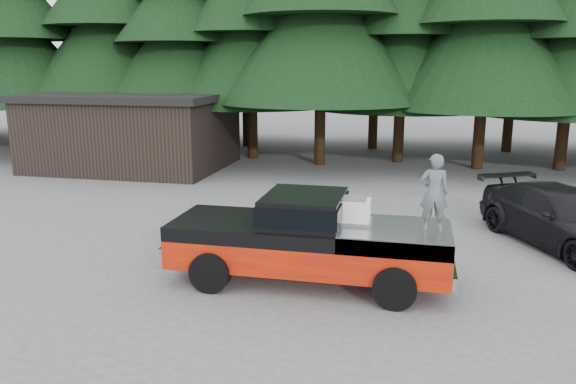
% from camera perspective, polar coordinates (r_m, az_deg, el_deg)
% --- Properties ---
extents(ground, '(120.00, 120.00, 0.00)m').
position_cam_1_polar(ground, '(12.17, -3.72, -9.15)').
color(ground, '#4E4E50').
rests_on(ground, ground).
extents(pickup_truck, '(6.00, 2.04, 1.33)m').
position_cam_1_polar(pickup_truck, '(11.98, 2.10, -6.10)').
color(pickup_truck, red).
rests_on(pickup_truck, ground).
extents(truck_cab, '(1.66, 1.90, 0.59)m').
position_cam_1_polar(truck_cab, '(11.72, 1.66, -1.63)').
color(truck_cab, black).
rests_on(truck_cab, pickup_truck).
extents(air_compressor, '(0.71, 0.59, 0.48)m').
position_cam_1_polar(air_compressor, '(11.71, 6.63, -2.01)').
color(air_compressor, silver).
rests_on(air_compressor, pickup_truck).
extents(man_on_bed, '(0.60, 0.42, 1.55)m').
position_cam_1_polar(man_on_bed, '(11.32, 14.61, -0.07)').
color(man_on_bed, '#4F5355').
rests_on(man_on_bed, pickup_truck).
extents(parked_car, '(4.19, 5.53, 1.49)m').
position_cam_1_polar(parked_car, '(15.88, 26.12, -2.35)').
color(parked_car, black).
rests_on(parked_car, ground).
extents(utility_building, '(8.40, 6.40, 3.30)m').
position_cam_1_polar(utility_building, '(26.04, -15.44, 6.09)').
color(utility_building, black).
rests_on(utility_building, ground).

